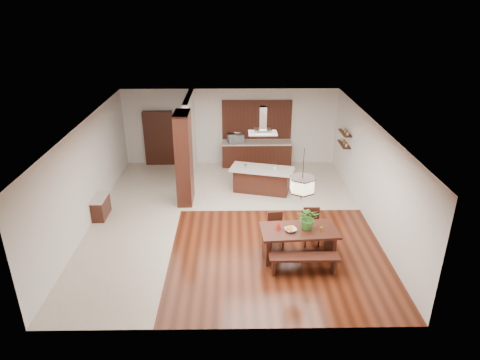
{
  "coord_description": "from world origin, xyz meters",
  "views": [
    {
      "loc": [
        0.12,
        -11.07,
        6.16
      ],
      "look_at": [
        0.3,
        0.0,
        1.25
      ],
      "focal_mm": 32.0,
      "sensor_mm": 36.0,
      "label": 1
    }
  ],
  "objects_px": {
    "foliage_plant": "(308,218)",
    "microwave": "(236,138)",
    "kitchen_island": "(262,180)",
    "dining_bench": "(304,264)",
    "dining_chair_left": "(276,230)",
    "range_hood": "(263,120)",
    "dining_chair_right": "(312,227)",
    "fruit_bowl": "(291,230)",
    "pendant_lantern": "(303,175)",
    "dining_table": "(299,237)",
    "hallway_console": "(101,207)",
    "island_cup": "(275,168)"
  },
  "relations": [
    {
      "from": "dining_bench",
      "to": "foliage_plant",
      "type": "bearing_deg",
      "value": 76.93
    },
    {
      "from": "foliage_plant",
      "to": "fruit_bowl",
      "type": "distance_m",
      "value": 0.52
    },
    {
      "from": "dining_chair_left",
      "to": "fruit_bowl",
      "type": "bearing_deg",
      "value": -71.85
    },
    {
      "from": "dining_table",
      "to": "dining_chair_left",
      "type": "height_order",
      "value": "dining_chair_left"
    },
    {
      "from": "dining_chair_right",
      "to": "kitchen_island",
      "type": "bearing_deg",
      "value": 109.92
    },
    {
      "from": "fruit_bowl",
      "to": "island_cup",
      "type": "height_order",
      "value": "island_cup"
    },
    {
      "from": "dining_bench",
      "to": "dining_chair_right",
      "type": "xyz_separation_m",
      "value": [
        0.39,
        1.28,
        0.25
      ]
    },
    {
      "from": "foliage_plant",
      "to": "fruit_bowl",
      "type": "relative_size",
      "value": 2.07
    },
    {
      "from": "foliage_plant",
      "to": "range_hood",
      "type": "relative_size",
      "value": 0.66
    },
    {
      "from": "range_hood",
      "to": "island_cup",
      "type": "xyz_separation_m",
      "value": [
        0.41,
        -0.14,
        -1.56
      ]
    },
    {
      "from": "foliage_plant",
      "to": "microwave",
      "type": "height_order",
      "value": "foliage_plant"
    },
    {
      "from": "pendant_lantern",
      "to": "foliage_plant",
      "type": "bearing_deg",
      "value": 12.28
    },
    {
      "from": "dining_chair_left",
      "to": "microwave",
      "type": "relative_size",
      "value": 1.58
    },
    {
      "from": "dining_table",
      "to": "dining_chair_left",
      "type": "xyz_separation_m",
      "value": [
        -0.51,
        0.54,
        -0.13
      ]
    },
    {
      "from": "dining_chair_right",
      "to": "fruit_bowl",
      "type": "distance_m",
      "value": 1.0
    },
    {
      "from": "dining_bench",
      "to": "dining_chair_left",
      "type": "distance_m",
      "value": 1.36
    },
    {
      "from": "kitchen_island",
      "to": "microwave",
      "type": "xyz_separation_m",
      "value": [
        -0.85,
        2.32,
        0.67
      ]
    },
    {
      "from": "kitchen_island",
      "to": "island_cup",
      "type": "relative_size",
      "value": 16.25
    },
    {
      "from": "dining_table",
      "to": "foliage_plant",
      "type": "relative_size",
      "value": 3.29
    },
    {
      "from": "kitchen_island",
      "to": "dining_chair_left",
      "type": "bearing_deg",
      "value": -72.12
    },
    {
      "from": "foliage_plant",
      "to": "fruit_bowl",
      "type": "bearing_deg",
      "value": -164.74
    },
    {
      "from": "dining_chair_right",
      "to": "range_hood",
      "type": "bearing_deg",
      "value": 109.9
    },
    {
      "from": "dining_table",
      "to": "kitchen_island",
      "type": "xyz_separation_m",
      "value": [
        -0.68,
        3.83,
        -0.14
      ]
    },
    {
      "from": "foliage_plant",
      "to": "island_cup",
      "type": "height_order",
      "value": "foliage_plant"
    },
    {
      "from": "dining_table",
      "to": "microwave",
      "type": "relative_size",
      "value": 3.43
    },
    {
      "from": "dining_bench",
      "to": "dining_chair_left",
      "type": "xyz_separation_m",
      "value": [
        -0.55,
        1.22,
        0.21
      ]
    },
    {
      "from": "dining_bench",
      "to": "island_cup",
      "type": "distance_m",
      "value": 4.44
    },
    {
      "from": "dining_chair_left",
      "to": "fruit_bowl",
      "type": "distance_m",
      "value": 0.77
    },
    {
      "from": "hallway_console",
      "to": "dining_chair_right",
      "type": "distance_m",
      "value": 6.18
    },
    {
      "from": "dining_bench",
      "to": "range_hood",
      "type": "distance_m",
      "value": 5.09
    },
    {
      "from": "dining_table",
      "to": "dining_chair_right",
      "type": "bearing_deg",
      "value": 54.44
    },
    {
      "from": "dining_chair_right",
      "to": "microwave",
      "type": "bearing_deg",
      "value": 110.37
    },
    {
      "from": "fruit_bowl",
      "to": "kitchen_island",
      "type": "height_order",
      "value": "fruit_bowl"
    },
    {
      "from": "foliage_plant",
      "to": "kitchen_island",
      "type": "bearing_deg",
      "value": 103.29
    },
    {
      "from": "pendant_lantern",
      "to": "dining_table",
      "type": "bearing_deg",
      "value": 90.0
    },
    {
      "from": "pendant_lantern",
      "to": "range_hood",
      "type": "xyz_separation_m",
      "value": [
        -0.68,
        3.83,
        0.22
      ]
    },
    {
      "from": "pendant_lantern",
      "to": "fruit_bowl",
      "type": "distance_m",
      "value": 1.44
    },
    {
      "from": "dining_table",
      "to": "dining_bench",
      "type": "height_order",
      "value": "dining_table"
    },
    {
      "from": "dining_chair_left",
      "to": "dining_chair_right",
      "type": "xyz_separation_m",
      "value": [
        0.94,
        0.06,
        0.04
      ]
    },
    {
      "from": "hallway_console",
      "to": "foliage_plant",
      "type": "distance_m",
      "value": 6.18
    },
    {
      "from": "hallway_console",
      "to": "pendant_lantern",
      "type": "height_order",
      "value": "pendant_lantern"
    },
    {
      "from": "island_cup",
      "to": "microwave",
      "type": "xyz_separation_m",
      "value": [
        -1.26,
        2.45,
        0.2
      ]
    },
    {
      "from": "dining_bench",
      "to": "dining_chair_left",
      "type": "relative_size",
      "value": 1.85
    },
    {
      "from": "pendant_lantern",
      "to": "microwave",
      "type": "relative_size",
      "value": 2.31
    },
    {
      "from": "foliage_plant",
      "to": "hallway_console",
      "type": "bearing_deg",
      "value": 159.66
    },
    {
      "from": "pendant_lantern",
      "to": "kitchen_island",
      "type": "distance_m",
      "value": 4.29
    },
    {
      "from": "dining_chair_right",
      "to": "fruit_bowl",
      "type": "relative_size",
      "value": 3.42
    },
    {
      "from": "fruit_bowl",
      "to": "range_hood",
      "type": "bearing_deg",
      "value": 96.7
    },
    {
      "from": "fruit_bowl",
      "to": "kitchen_island",
      "type": "distance_m",
      "value": 3.95
    },
    {
      "from": "dining_bench",
      "to": "pendant_lantern",
      "type": "distance_m",
      "value": 2.12
    }
  ]
}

